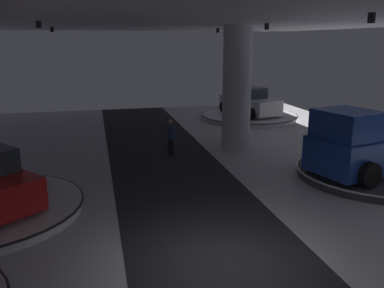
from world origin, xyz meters
TOP-DOWN VIEW (x-y plane):
  - ground at (0.00, 0.00)m, footprint 24.00×44.00m
  - ceiling_with_spotlights at (-0.00, 0.00)m, footprint 24.00×44.00m
  - column_right at (3.56, 9.51)m, footprint 1.28×1.28m
  - display_platform_mid_right at (7.19, 4.41)m, footprint 5.68×5.68m
  - pickup_truck_mid_right at (6.88, 4.33)m, footprint 5.66×3.68m
  - display_platform_deep_right at (6.84, 16.20)m, footprint 6.03×6.03m
  - display_car_deep_right at (6.83, 16.23)m, footprint 3.14×4.54m
  - visitor_walking_near at (0.44, 9.01)m, footprint 0.32×0.32m

SIDE VIEW (x-z plane):
  - ground at x=0.00m, z-range -0.05..0.00m
  - display_platform_deep_right at x=6.84m, z-range 0.02..0.31m
  - display_platform_mid_right at x=7.19m, z-range 0.02..0.32m
  - visitor_walking_near at x=0.44m, z-range 0.11..1.70m
  - display_car_deep_right at x=6.83m, z-range 0.21..1.92m
  - pickup_truck_mid_right at x=6.88m, z-range 0.09..2.39m
  - column_right at x=3.56m, z-range 0.00..5.50m
  - ceiling_with_spotlights at x=0.00m, z-range 5.35..5.74m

